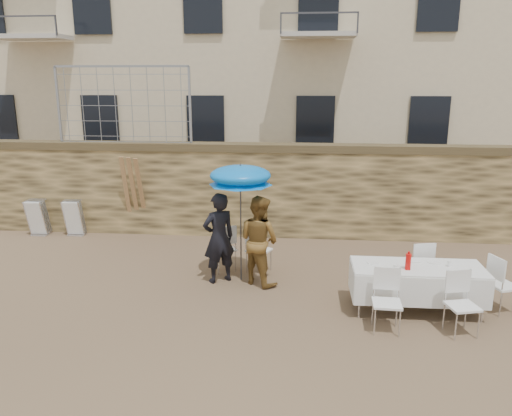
# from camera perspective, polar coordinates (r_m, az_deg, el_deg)

# --- Properties ---
(ground) EXTENTS (80.00, 80.00, 0.00)m
(ground) POSITION_cam_1_polar(r_m,az_deg,el_deg) (7.75, -4.54, -14.17)
(ground) COLOR brown
(ground) RESTS_ON ground
(stone_wall) EXTENTS (13.00, 0.50, 2.20)m
(stone_wall) POSITION_cam_1_polar(r_m,az_deg,el_deg) (12.04, -0.71, 2.00)
(stone_wall) COLOR olive
(stone_wall) RESTS_ON ground
(chain_link_fence) EXTENTS (3.20, 0.06, 1.80)m
(chain_link_fence) POSITION_cam_1_polar(r_m,az_deg,el_deg) (12.44, -14.90, 11.23)
(chain_link_fence) COLOR gray
(chain_link_fence) RESTS_ON stone_wall
(man_suit) EXTENTS (0.75, 0.69, 1.71)m
(man_suit) POSITION_cam_1_polar(r_m,az_deg,el_deg) (9.28, -4.27, -3.44)
(man_suit) COLOR black
(man_suit) RESTS_ON ground
(woman_dress) EXTENTS (1.03, 1.00, 1.68)m
(woman_dress) POSITION_cam_1_polar(r_m,az_deg,el_deg) (9.20, 0.36, -3.69)
(woman_dress) COLOR #A37231
(woman_dress) RESTS_ON ground
(umbrella) EXTENTS (1.16, 1.16, 2.07)m
(umbrella) POSITION_cam_1_polar(r_m,az_deg,el_deg) (9.04, -1.79, 3.34)
(umbrella) COLOR #3F3F44
(umbrella) RESTS_ON ground
(couple_chair_left) EXTENTS (0.66, 0.66, 0.96)m
(couple_chair_left) POSITION_cam_1_polar(r_m,az_deg,el_deg) (9.92, -3.72, -4.53)
(couple_chair_left) COLOR white
(couple_chair_left) RESTS_ON ground
(couple_chair_right) EXTENTS (0.64, 0.64, 0.96)m
(couple_chair_right) POSITION_cam_1_polar(r_m,az_deg,el_deg) (9.84, 0.33, -4.66)
(couple_chair_right) COLOR white
(couple_chair_right) RESTS_ON ground
(banquet_table) EXTENTS (2.10, 0.85, 0.78)m
(banquet_table) POSITION_cam_1_polar(r_m,az_deg,el_deg) (8.55, 18.03, -6.64)
(banquet_table) COLOR silver
(banquet_table) RESTS_ON ground
(soda_bottle) EXTENTS (0.09, 0.09, 0.26)m
(soda_bottle) POSITION_cam_1_polar(r_m,az_deg,el_deg) (8.31, 17.00, -5.89)
(soda_bottle) COLOR red
(soda_bottle) RESTS_ON banquet_table
(table_chair_front_left) EXTENTS (0.50, 0.50, 0.96)m
(table_chair_front_left) POSITION_cam_1_polar(r_m,az_deg,el_deg) (7.85, 14.74, -10.32)
(table_chair_front_left) COLOR white
(table_chair_front_left) RESTS_ON ground
(table_chair_front_right) EXTENTS (0.58, 0.58, 0.96)m
(table_chair_front_right) POSITION_cam_1_polar(r_m,az_deg,el_deg) (8.11, 22.54, -10.16)
(table_chair_front_right) COLOR white
(table_chair_front_right) RESTS_ON ground
(table_chair_back) EXTENTS (0.57, 0.57, 0.96)m
(table_chair_back) POSITION_cam_1_polar(r_m,az_deg,el_deg) (9.41, 18.06, -6.32)
(table_chair_back) COLOR white
(table_chair_back) RESTS_ON ground
(table_chair_side) EXTENTS (0.61, 0.61, 0.96)m
(table_chair_side) POSITION_cam_1_polar(r_m,az_deg,el_deg) (9.15, 26.42, -7.78)
(table_chair_side) COLOR white
(table_chair_side) RESTS_ON ground
(chair_stack_left) EXTENTS (0.46, 0.40, 0.92)m
(chair_stack_left) POSITION_cam_1_polar(r_m,az_deg,el_deg) (13.34, -23.42, -0.81)
(chair_stack_left) COLOR white
(chair_stack_left) RESTS_ON ground
(chair_stack_right) EXTENTS (0.46, 0.32, 0.92)m
(chair_stack_right) POSITION_cam_1_polar(r_m,az_deg,el_deg) (12.93, -19.91, -0.93)
(chair_stack_right) COLOR white
(chair_stack_right) RESTS_ON ground
(wood_planks) EXTENTS (0.70, 0.20, 2.00)m
(wood_planks) POSITION_cam_1_polar(r_m,az_deg,el_deg) (12.28, -13.20, 1.38)
(wood_planks) COLOR #A37749
(wood_planks) RESTS_ON ground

